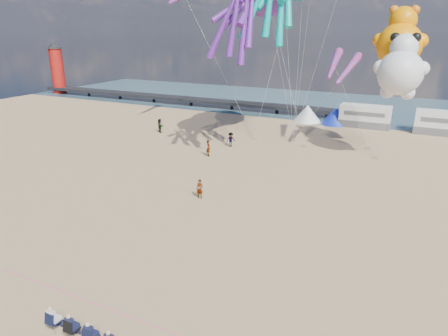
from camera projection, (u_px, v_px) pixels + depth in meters
ground at (161, 257)px, 23.65m from camera, size 120.00×120.00×0.00m
water at (340, 106)px, 70.25m from camera, size 120.00×120.00×0.00m
pier at (172, 98)px, 72.26m from camera, size 60.00×3.00×0.50m
lighthouse at (58, 71)px, 82.76m from camera, size 2.60×2.60×9.00m
motorhome_0 at (365, 116)px, 54.55m from camera, size 6.60×2.50×3.00m
motorhome_1 at (443, 123)px, 50.60m from camera, size 6.60×2.50×3.00m
tent_white at (307, 113)px, 57.98m from camera, size 4.00×4.00×2.40m
tent_blue at (335, 116)px, 56.32m from camera, size 4.00×4.00×2.40m
spectator_row at (91, 333)px, 16.86m from camera, size 6.10×0.90×1.30m
rope_line at (103, 307)px, 19.41m from camera, size 34.00×0.03×0.03m
standing_person at (200, 189)px, 31.65m from camera, size 0.59×0.40×1.57m
beachgoer_2 at (231, 140)px, 45.57m from camera, size 1.00×1.03×1.67m
beachgoer_4 at (160, 126)px, 51.93m from camera, size 1.12×0.91×1.78m
beachgoer_5 at (208, 148)px, 42.17m from camera, size 1.48×1.55×1.75m
sandbag_a at (254, 139)px, 48.80m from camera, size 0.50×0.35×0.22m
sandbag_b at (304, 146)px, 45.70m from camera, size 0.50×0.35×0.22m
sandbag_c at (376, 158)px, 41.56m from camera, size 0.50×0.35×0.22m
sandbag_d at (368, 148)px, 44.87m from camera, size 0.50×0.35×0.22m
sandbag_e at (293, 140)px, 47.98m from camera, size 0.50×0.35×0.22m
kite_panda at (400, 73)px, 37.43m from camera, size 5.55×5.29×7.17m
kite_teddy_orange at (399, 45)px, 39.75m from camera, size 6.82×6.64×7.55m
windsock_mid at (334, 64)px, 43.59m from camera, size 1.15×5.84×5.81m
windsock_right at (348, 69)px, 40.92m from camera, size 2.24×5.34×5.29m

